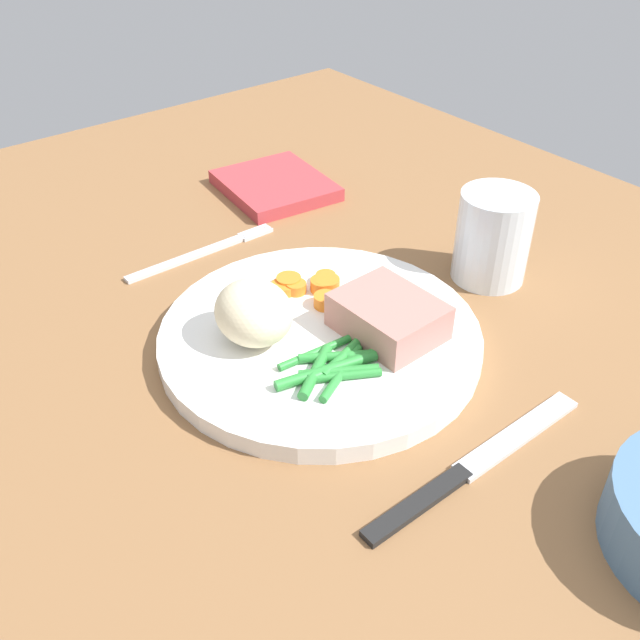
{
  "coord_description": "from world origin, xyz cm",
  "views": [
    {
      "loc": [
        34.91,
        -32.19,
        39.06
      ],
      "look_at": [
        -1.62,
        -3.2,
        4.6
      ],
      "focal_mm": 39.8,
      "sensor_mm": 36.0,
      "label": 1
    }
  ],
  "objects_px": {
    "meat_portion": "(388,316)",
    "knife": "(472,466)",
    "fork": "(201,253)",
    "dinner_plate": "(320,337)",
    "napkin": "(275,185)",
    "water_glass": "(488,241)"
  },
  "relations": [
    {
      "from": "fork",
      "to": "knife",
      "type": "xyz_separation_m",
      "value": [
        0.36,
        -0.0,
        -0.0
      ]
    },
    {
      "from": "meat_portion",
      "to": "knife",
      "type": "distance_m",
      "value": 0.15
    },
    {
      "from": "dinner_plate",
      "to": "meat_portion",
      "type": "height_order",
      "value": "meat_portion"
    },
    {
      "from": "meat_portion",
      "to": "fork",
      "type": "xyz_separation_m",
      "value": [
        -0.22,
        -0.04,
        -0.03
      ]
    },
    {
      "from": "fork",
      "to": "napkin",
      "type": "height_order",
      "value": "napkin"
    },
    {
      "from": "meat_portion",
      "to": "napkin",
      "type": "distance_m",
      "value": 0.31
    },
    {
      "from": "dinner_plate",
      "to": "fork",
      "type": "height_order",
      "value": "dinner_plate"
    },
    {
      "from": "dinner_plate",
      "to": "meat_portion",
      "type": "xyz_separation_m",
      "value": [
        0.04,
        0.04,
        0.02
      ]
    },
    {
      "from": "knife",
      "to": "fork",
      "type": "bearing_deg",
      "value": 178.25
    },
    {
      "from": "fork",
      "to": "napkin",
      "type": "xyz_separation_m",
      "value": [
        -0.07,
        0.14,
        0.01
      ]
    },
    {
      "from": "meat_portion",
      "to": "water_glass",
      "type": "height_order",
      "value": "water_glass"
    },
    {
      "from": "fork",
      "to": "napkin",
      "type": "distance_m",
      "value": 0.16
    },
    {
      "from": "water_glass",
      "to": "fork",
      "type": "bearing_deg",
      "value": -135.87
    },
    {
      "from": "water_glass",
      "to": "napkin",
      "type": "xyz_separation_m",
      "value": [
        -0.27,
        -0.05,
        -0.03
      ]
    },
    {
      "from": "meat_portion",
      "to": "fork",
      "type": "height_order",
      "value": "meat_portion"
    },
    {
      "from": "dinner_plate",
      "to": "knife",
      "type": "xyz_separation_m",
      "value": [
        0.17,
        -0.0,
        -0.01
      ]
    },
    {
      "from": "dinner_plate",
      "to": "water_glass",
      "type": "distance_m",
      "value": 0.19
    },
    {
      "from": "knife",
      "to": "napkin",
      "type": "bearing_deg",
      "value": 160.11
    },
    {
      "from": "water_glass",
      "to": "napkin",
      "type": "height_order",
      "value": "water_glass"
    },
    {
      "from": "meat_portion",
      "to": "knife",
      "type": "height_order",
      "value": "meat_portion"
    },
    {
      "from": "fork",
      "to": "knife",
      "type": "distance_m",
      "value": 0.36
    },
    {
      "from": "dinner_plate",
      "to": "napkin",
      "type": "relative_size",
      "value": 2.12
    }
  ]
}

